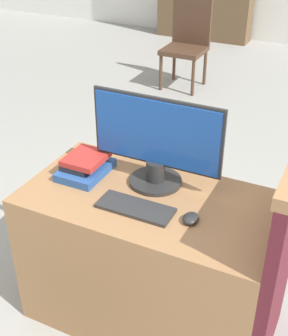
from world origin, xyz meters
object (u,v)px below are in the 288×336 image
mouse (191,218)px  book_stack (85,165)px  monitor (156,142)px  keyboard (135,208)px  far_chair (187,40)px

mouse → book_stack: 0.62m
monitor → keyboard: 0.32m
keyboard → far_chair: 3.52m
mouse → far_chair: (-1.31, 3.33, -0.24)m
monitor → far_chair: bearing=108.7°
monitor → keyboard: (0.01, -0.24, -0.21)m
book_stack → far_chair: 3.27m
monitor → mouse: size_ratio=7.26×
monitor → book_stack: (-0.35, -0.07, -0.17)m
far_chair → book_stack: bearing=-63.4°
monitor → keyboard: bearing=-87.0°
book_stack → mouse: bearing=-12.9°
book_stack → far_chair: bearing=102.5°
keyboard → book_stack: bearing=155.5°
monitor → keyboard: size_ratio=1.86×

